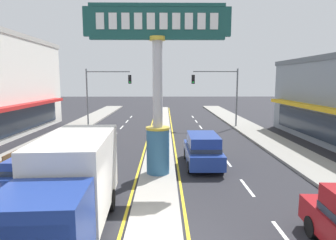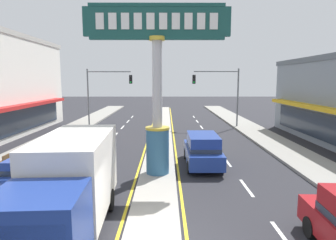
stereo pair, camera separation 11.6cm
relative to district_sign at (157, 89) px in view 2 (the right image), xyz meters
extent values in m
cube|color=#A39E93|center=(0.00, 11.39, -4.52)|extent=(1.87, 52.00, 0.14)
cube|color=gray|center=(-9.01, 9.39, -4.50)|extent=(2.95, 60.00, 0.18)
cube|color=gray|center=(9.01, 9.39, -4.50)|extent=(2.95, 60.00, 0.18)
cube|color=silver|center=(-4.24, -6.21, -4.59)|extent=(0.14, 2.20, 0.01)
cube|color=silver|center=(-4.24, -1.81, -4.59)|extent=(0.14, 2.20, 0.01)
cube|color=silver|center=(-4.24, 2.59, -4.59)|extent=(0.14, 2.20, 0.01)
cube|color=silver|center=(-4.24, 6.99, -4.59)|extent=(0.14, 2.20, 0.01)
cube|color=silver|center=(-4.24, 11.39, -4.59)|extent=(0.14, 2.20, 0.01)
cube|color=silver|center=(-4.24, 15.79, -4.59)|extent=(0.14, 2.20, 0.01)
cube|color=silver|center=(-4.24, 20.19, -4.59)|extent=(0.14, 2.20, 0.01)
cube|color=silver|center=(-4.24, 24.59, -4.59)|extent=(0.14, 2.20, 0.01)
cube|color=silver|center=(4.24, -6.21, -4.59)|extent=(0.14, 2.20, 0.01)
cube|color=silver|center=(4.24, -1.81, -4.59)|extent=(0.14, 2.20, 0.01)
cube|color=silver|center=(4.24, 2.59, -4.59)|extent=(0.14, 2.20, 0.01)
cube|color=silver|center=(4.24, 6.99, -4.59)|extent=(0.14, 2.20, 0.01)
cube|color=silver|center=(4.24, 11.39, -4.59)|extent=(0.14, 2.20, 0.01)
cube|color=silver|center=(4.24, 15.79, -4.59)|extent=(0.14, 2.20, 0.01)
cube|color=silver|center=(4.24, 20.19, -4.59)|extent=(0.14, 2.20, 0.01)
cube|color=silver|center=(4.24, 24.59, -4.59)|extent=(0.14, 2.20, 0.01)
cube|color=yellow|center=(-1.12, 11.39, -4.59)|extent=(0.12, 52.00, 0.01)
cube|color=yellow|center=(1.12, 11.39, -4.59)|extent=(0.12, 52.00, 0.01)
cylinder|color=#33668C|center=(0.00, 0.00, -3.28)|extent=(1.20, 1.20, 2.34)
cylinder|color=gold|center=(0.00, 0.00, -2.05)|extent=(1.26, 1.26, 0.12)
cylinder|color=#B7B7BC|center=(0.00, 0.00, 0.23)|extent=(0.50, 0.50, 4.69)
cylinder|color=gold|center=(0.00, 0.00, 2.48)|extent=(0.81, 0.81, 0.20)
cube|color=#194C47|center=(0.00, 0.00, 3.29)|extent=(7.30, 0.24, 1.42)
cube|color=#194C47|center=(0.00, 0.00, 4.08)|extent=(6.71, 0.29, 0.16)
cube|color=#194C47|center=(0.00, 0.00, 2.50)|extent=(6.71, 0.29, 0.16)
cube|color=white|center=(-2.79, -0.15, 3.29)|extent=(0.40, 0.06, 0.78)
cube|color=white|center=(-2.17, -0.15, 3.29)|extent=(0.40, 0.06, 0.78)
cube|color=white|center=(-1.55, -0.15, 3.29)|extent=(0.40, 0.06, 0.78)
cube|color=white|center=(-0.93, -0.15, 3.29)|extent=(0.40, 0.06, 0.78)
cube|color=white|center=(-0.31, -0.15, 3.29)|extent=(0.40, 0.06, 0.78)
cube|color=white|center=(0.31, -0.15, 3.29)|extent=(0.40, 0.06, 0.78)
cube|color=white|center=(0.93, -0.15, 3.29)|extent=(0.40, 0.06, 0.78)
cube|color=white|center=(1.55, -0.15, 3.29)|extent=(0.40, 0.06, 0.78)
cube|color=white|center=(2.17, -0.15, 3.29)|extent=(0.40, 0.06, 0.78)
cube|color=white|center=(2.79, -0.15, 3.29)|extent=(0.40, 0.06, 0.78)
cube|color=#B21E1E|center=(-11.86, 8.46, -1.78)|extent=(0.90, 20.63, 0.30)
cube|color=#283342|center=(-12.27, 8.46, -3.09)|extent=(0.08, 19.90, 2.00)
cube|color=gold|center=(11.80, 7.04, -1.64)|extent=(0.90, 15.65, 0.30)
cube|color=#283342|center=(12.21, 7.04, -3.09)|extent=(0.08, 15.10, 2.00)
cylinder|color=slate|center=(-7.94, 16.30, -1.49)|extent=(0.16, 0.16, 6.20)
cylinder|color=slate|center=(-5.63, 16.30, 1.31)|extent=(4.62, 0.12, 0.12)
cube|color=black|center=(-3.32, 16.14, 0.50)|extent=(0.32, 0.24, 0.92)
sphere|color=black|center=(-3.32, 16.00, 0.80)|extent=(0.17, 0.17, 0.17)
sphere|color=black|center=(-3.32, 16.00, 0.50)|extent=(0.17, 0.17, 0.17)
sphere|color=#19D83F|center=(-3.32, 16.00, 0.20)|extent=(0.17, 0.17, 0.17)
cylinder|color=slate|center=(7.94, 15.44, -1.49)|extent=(0.16, 0.16, 6.20)
cylinder|color=slate|center=(5.63, 15.44, 1.31)|extent=(4.62, 0.12, 0.12)
cube|color=black|center=(3.32, 15.28, 0.50)|extent=(0.32, 0.24, 0.92)
sphere|color=black|center=(3.32, 15.14, 0.80)|extent=(0.17, 0.17, 0.17)
sphere|color=black|center=(3.32, 15.14, 0.50)|extent=(0.17, 0.17, 0.17)
sphere|color=#19D83F|center=(3.32, 15.14, 0.20)|extent=(0.17, 0.17, 0.17)
cylinder|color=black|center=(5.08, -6.15, -4.25)|extent=(0.25, 0.69, 0.68)
cube|color=navy|center=(-2.54, -8.41, -3.18)|extent=(2.20, 2.10, 2.10)
cube|color=silver|center=(-2.71, -4.92, -2.77)|extent=(2.44, 4.90, 2.60)
cylinder|color=black|center=(-1.74, -4.15, -4.17)|extent=(0.30, 0.85, 0.84)
cylinder|color=black|center=(-3.76, -4.25, -4.17)|extent=(0.30, 0.85, 0.84)
cube|color=navy|center=(-5.89, -2.01, -3.99)|extent=(1.81, 4.32, 0.66)
cube|color=navy|center=(-5.89, -1.83, -3.36)|extent=(1.57, 2.17, 0.60)
cube|color=#283342|center=(-5.89, -1.83, -3.54)|extent=(1.61, 2.19, 0.24)
cylinder|color=black|center=(-5.06, -3.33, -4.28)|extent=(0.23, 0.62, 0.62)
cylinder|color=black|center=(-5.09, -0.66, -4.28)|extent=(0.23, 0.62, 0.62)
cylinder|color=black|center=(-6.71, -0.68, -4.28)|extent=(0.23, 0.62, 0.62)
cube|color=navy|center=(2.59, 1.77, -3.89)|extent=(1.92, 4.61, 0.80)
cube|color=navy|center=(2.58, 1.59, -3.09)|extent=(1.68, 2.86, 0.80)
cube|color=#283342|center=(2.58, 1.59, -3.37)|extent=(1.72, 2.89, 0.24)
cylinder|color=black|center=(1.72, 3.20, -4.25)|extent=(0.22, 0.68, 0.68)
cylinder|color=black|center=(3.46, 3.19, -4.25)|extent=(0.22, 0.68, 0.68)
cylinder|color=black|center=(1.71, 0.35, -4.25)|extent=(0.22, 0.68, 0.68)
cylinder|color=black|center=(3.45, 0.34, -4.25)|extent=(0.22, 0.68, 0.68)
cube|color=brown|center=(-8.34, 0.73, -3.97)|extent=(0.48, 1.60, 0.08)
cube|color=brown|center=(-8.13, 0.73, -3.73)|extent=(0.06, 1.60, 0.40)
cube|color=black|center=(-8.34, 0.13, -4.23)|extent=(0.38, 0.08, 0.36)
cube|color=black|center=(-8.34, 1.33, -4.23)|extent=(0.38, 0.08, 0.36)
camera|label=1|loc=(0.35, -14.83, 0.44)|focal=30.96mm
camera|label=2|loc=(0.47, -14.84, 0.44)|focal=30.96mm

